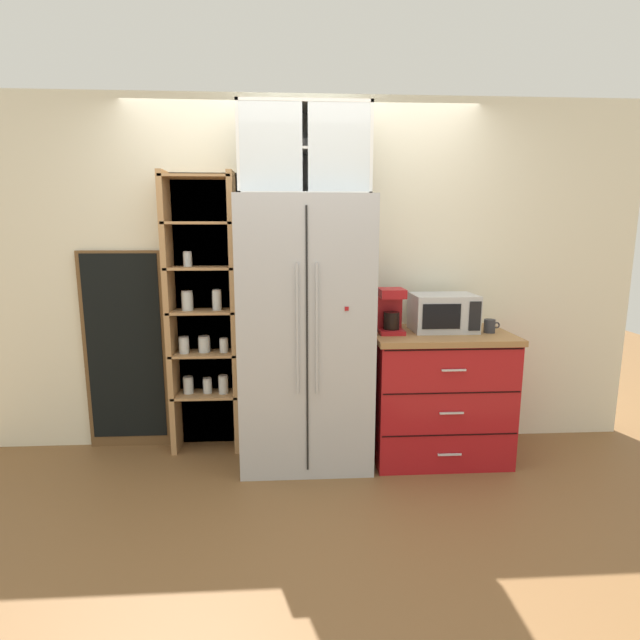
{
  "coord_description": "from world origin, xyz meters",
  "views": [
    {
      "loc": [
        -0.1,
        -3.26,
        1.62
      ],
      "look_at": [
        0.1,
        0.03,
        1.01
      ],
      "focal_mm": 27.51,
      "sensor_mm": 36.0,
      "label": 1
    }
  ],
  "objects_px": {
    "microwave": "(443,312)",
    "bottle_cobalt": "(443,319)",
    "refrigerator": "(306,333)",
    "chalkboard_menu": "(126,351)",
    "mug_sage": "(442,326)",
    "mug_charcoal": "(490,326)",
    "coffee_maker": "(391,310)"
  },
  "relations": [
    {
      "from": "microwave",
      "to": "bottle_cobalt",
      "type": "relative_size",
      "value": 1.82
    },
    {
      "from": "refrigerator",
      "to": "microwave",
      "type": "relative_size",
      "value": 4.17
    },
    {
      "from": "bottle_cobalt",
      "to": "refrigerator",
      "type": "bearing_deg",
      "value": 177.72
    },
    {
      "from": "bottle_cobalt",
      "to": "chalkboard_menu",
      "type": "bearing_deg",
      "value": 171.69
    },
    {
      "from": "refrigerator",
      "to": "mug_sage",
      "type": "bearing_deg",
      "value": -1.6
    },
    {
      "from": "mug_charcoal",
      "to": "bottle_cobalt",
      "type": "height_order",
      "value": "bottle_cobalt"
    },
    {
      "from": "mug_sage",
      "to": "chalkboard_menu",
      "type": "distance_m",
      "value": 2.3
    },
    {
      "from": "refrigerator",
      "to": "microwave",
      "type": "bearing_deg",
      "value": 3.39
    },
    {
      "from": "mug_sage",
      "to": "bottle_cobalt",
      "type": "distance_m",
      "value": 0.05
    },
    {
      "from": "coffee_maker",
      "to": "chalkboard_menu",
      "type": "bearing_deg",
      "value": 171.73
    },
    {
      "from": "coffee_maker",
      "to": "chalkboard_menu",
      "type": "height_order",
      "value": "chalkboard_menu"
    },
    {
      "from": "mug_sage",
      "to": "mug_charcoal",
      "type": "height_order",
      "value": "mug_sage"
    },
    {
      "from": "mug_charcoal",
      "to": "chalkboard_menu",
      "type": "distance_m",
      "value": 2.63
    },
    {
      "from": "refrigerator",
      "to": "coffee_maker",
      "type": "xyz_separation_m",
      "value": [
        0.59,
        0.02,
        0.15
      ]
    },
    {
      "from": "refrigerator",
      "to": "mug_sage",
      "type": "height_order",
      "value": "refrigerator"
    },
    {
      "from": "refrigerator",
      "to": "microwave",
      "type": "distance_m",
      "value": 0.98
    },
    {
      "from": "chalkboard_menu",
      "to": "mug_sage",
      "type": "bearing_deg",
      "value": -8.02
    },
    {
      "from": "microwave",
      "to": "mug_sage",
      "type": "bearing_deg",
      "value": -107.63
    },
    {
      "from": "mug_charcoal",
      "to": "coffee_maker",
      "type": "bearing_deg",
      "value": 176.07
    },
    {
      "from": "refrigerator",
      "to": "coffee_maker",
      "type": "bearing_deg",
      "value": 1.52
    },
    {
      "from": "refrigerator",
      "to": "mug_charcoal",
      "type": "height_order",
      "value": "refrigerator"
    },
    {
      "from": "bottle_cobalt",
      "to": "chalkboard_menu",
      "type": "relative_size",
      "value": 0.16
    },
    {
      "from": "mug_sage",
      "to": "bottle_cobalt",
      "type": "relative_size",
      "value": 0.49
    },
    {
      "from": "microwave",
      "to": "chalkboard_menu",
      "type": "height_order",
      "value": "chalkboard_menu"
    },
    {
      "from": "mug_charcoal",
      "to": "bottle_cobalt",
      "type": "bearing_deg",
      "value": -178.99
    },
    {
      "from": "chalkboard_menu",
      "to": "bottle_cobalt",
      "type": "bearing_deg",
      "value": -8.31
    },
    {
      "from": "refrigerator",
      "to": "mug_charcoal",
      "type": "distance_m",
      "value": 1.28
    },
    {
      "from": "mug_sage",
      "to": "chalkboard_menu",
      "type": "xyz_separation_m",
      "value": [
        -2.27,
        0.32,
        -0.22
      ]
    },
    {
      "from": "microwave",
      "to": "coffee_maker",
      "type": "height_order",
      "value": "coffee_maker"
    },
    {
      "from": "mug_charcoal",
      "to": "chalkboard_menu",
      "type": "bearing_deg",
      "value": 172.88
    },
    {
      "from": "chalkboard_menu",
      "to": "mug_charcoal",
      "type": "bearing_deg",
      "value": -7.12
    },
    {
      "from": "bottle_cobalt",
      "to": "chalkboard_menu",
      "type": "distance_m",
      "value": 2.31
    }
  ]
}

